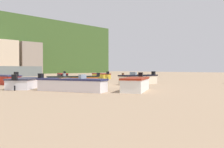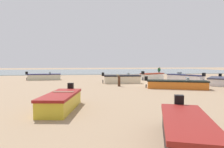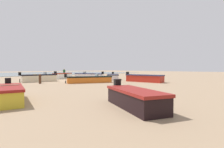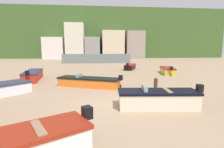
{
  "view_description": "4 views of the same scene",
  "coord_description": "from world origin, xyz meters",
  "px_view_note": "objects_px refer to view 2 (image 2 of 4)",
  "views": [
    {
      "loc": [
        -14.83,
        -14.84,
        1.53
      ],
      "look_at": [
        4.7,
        5.67,
        0.86
      ],
      "focal_mm": 36.12,
      "sensor_mm": 36.0,
      "label": 1
    },
    {
      "loc": [
        7.07,
        21.51,
        2.28
      ],
      "look_at": [
        3.57,
        0.56,
        1.14
      ],
      "focal_mm": 31.81,
      "sensor_mm": 36.0,
      "label": 2
    },
    {
      "loc": [
        9.75,
        21.21,
        1.71
      ],
      "look_at": [
        -3.31,
        7.05,
        1.05
      ],
      "focal_mm": 26.75,
      "sensor_mm": 36.0,
      "label": 3
    },
    {
      "loc": [
        -1.05,
        -9.27,
        3.08
      ],
      "look_at": [
        0.5,
        7.01,
        0.72
      ],
      "focal_mm": 27.64,
      "sensor_mm": 36.0,
      "label": 4
    }
  ],
  "objects_px": {
    "boat_cream_8": "(122,79)",
    "beach_walker_foreground": "(159,70)",
    "boat_orange_3": "(177,84)",
    "boat_white_5": "(218,81)",
    "boat_cream_6": "(44,77)",
    "boat_yellow_1": "(61,101)",
    "boat_white_7": "(185,78)",
    "mooring_post_near_water": "(119,81)",
    "boat_black_0": "(186,132)",
    "boat_white_4": "(152,76)"
  },
  "relations": [
    {
      "from": "boat_orange_3",
      "to": "boat_white_7",
      "type": "bearing_deg",
      "value": 168.25
    },
    {
      "from": "boat_white_5",
      "to": "boat_white_7",
      "type": "xyz_separation_m",
      "value": [
        1.23,
        -4.56,
        0.04
      ]
    },
    {
      "from": "boat_orange_3",
      "to": "boat_white_5",
      "type": "xyz_separation_m",
      "value": [
        -5.94,
        -2.28,
        0.02
      ]
    },
    {
      "from": "mooring_post_near_water",
      "to": "beach_walker_foreground",
      "type": "distance_m",
      "value": 19.69
    },
    {
      "from": "boat_cream_8",
      "to": "boat_orange_3",
      "type": "bearing_deg",
      "value": 38.92
    },
    {
      "from": "boat_white_5",
      "to": "boat_cream_8",
      "type": "bearing_deg",
      "value": 24.28
    },
    {
      "from": "beach_walker_foreground",
      "to": "boat_white_5",
      "type": "bearing_deg",
      "value": -77.56
    },
    {
      "from": "boat_black_0",
      "to": "boat_orange_3",
      "type": "xyz_separation_m",
      "value": [
        -5.81,
        -11.69,
        -0.02
      ]
    },
    {
      "from": "boat_yellow_1",
      "to": "boat_orange_3",
      "type": "bearing_deg",
      "value": -134.13
    },
    {
      "from": "boat_yellow_1",
      "to": "boat_cream_6",
      "type": "bearing_deg",
      "value": -67.09
    },
    {
      "from": "boat_yellow_1",
      "to": "boat_white_5",
      "type": "height_order",
      "value": "same"
    },
    {
      "from": "boat_white_5",
      "to": "boat_cream_6",
      "type": "bearing_deg",
      "value": 16.96
    },
    {
      "from": "boat_white_4",
      "to": "boat_white_5",
      "type": "bearing_deg",
      "value": 2.08
    },
    {
      "from": "boat_orange_3",
      "to": "boat_white_7",
      "type": "height_order",
      "value": "boat_white_7"
    },
    {
      "from": "boat_yellow_1",
      "to": "boat_cream_8",
      "type": "xyz_separation_m",
      "value": [
        -5.75,
        -12.25,
        0.07
      ]
    },
    {
      "from": "boat_black_0",
      "to": "boat_white_5",
      "type": "relative_size",
      "value": 0.97
    },
    {
      "from": "boat_white_5",
      "to": "mooring_post_near_water",
      "type": "distance_m",
      "value": 10.72
    },
    {
      "from": "boat_white_7",
      "to": "beach_walker_foreground",
      "type": "height_order",
      "value": "beach_walker_foreground"
    },
    {
      "from": "boat_white_7",
      "to": "mooring_post_near_water",
      "type": "bearing_deg",
      "value": -179.85
    },
    {
      "from": "boat_white_7",
      "to": "beach_walker_foreground",
      "type": "bearing_deg",
      "value": 58.69
    },
    {
      "from": "boat_cream_8",
      "to": "boat_white_5",
      "type": "bearing_deg",
      "value": 75.75
    },
    {
      "from": "beach_walker_foreground",
      "to": "boat_black_0",
      "type": "bearing_deg",
      "value": -97.95
    },
    {
      "from": "boat_cream_8",
      "to": "beach_walker_foreground",
      "type": "height_order",
      "value": "beach_walker_foreground"
    },
    {
      "from": "boat_cream_8",
      "to": "beach_walker_foreground",
      "type": "bearing_deg",
      "value": 147.33
    },
    {
      "from": "boat_black_0",
      "to": "boat_white_7",
      "type": "xyz_separation_m",
      "value": [
        -10.52,
        -18.53,
        0.03
      ]
    },
    {
      "from": "boat_white_7",
      "to": "boat_cream_8",
      "type": "xyz_separation_m",
      "value": [
        8.54,
        1.22,
        0.03
      ]
    },
    {
      "from": "boat_orange_3",
      "to": "boat_white_7",
      "type": "relative_size",
      "value": 1.07
    },
    {
      "from": "boat_yellow_1",
      "to": "beach_walker_foreground",
      "type": "distance_m",
      "value": 30.06
    },
    {
      "from": "boat_orange_3",
      "to": "boat_white_7",
      "type": "xyz_separation_m",
      "value": [
        -4.71,
        -6.83,
        0.05
      ]
    },
    {
      "from": "boat_orange_3",
      "to": "boat_cream_8",
      "type": "bearing_deg",
      "value": -122.92
    },
    {
      "from": "boat_yellow_1",
      "to": "boat_cream_8",
      "type": "bearing_deg",
      "value": -103.97
    },
    {
      "from": "boat_cream_6",
      "to": "boat_cream_8",
      "type": "xyz_separation_m",
      "value": [
        -9.58,
        6.18,
        0.04
      ]
    },
    {
      "from": "boat_yellow_1",
      "to": "mooring_post_near_water",
      "type": "relative_size",
      "value": 3.93
    },
    {
      "from": "boat_white_5",
      "to": "boat_cream_6",
      "type": "height_order",
      "value": "boat_cream_6"
    },
    {
      "from": "boat_black_0",
      "to": "boat_white_5",
      "type": "height_order",
      "value": "boat_white_5"
    },
    {
      "from": "boat_black_0",
      "to": "boat_orange_3",
      "type": "bearing_deg",
      "value": -94.45
    },
    {
      "from": "boat_white_5",
      "to": "boat_orange_3",
      "type": "bearing_deg",
      "value": 64.15
    },
    {
      "from": "boat_white_7",
      "to": "mooring_post_near_water",
      "type": "relative_size",
      "value": 4.83
    },
    {
      "from": "boat_cream_6",
      "to": "boat_white_7",
      "type": "xyz_separation_m",
      "value": [
        -18.12,
        4.97,
        0.01
      ]
    },
    {
      "from": "boat_black_0",
      "to": "boat_white_4",
      "type": "relative_size",
      "value": 1.01
    },
    {
      "from": "mooring_post_near_water",
      "to": "beach_walker_foreground",
      "type": "xyz_separation_m",
      "value": [
        -11.06,
        -16.28,
        0.43
      ]
    },
    {
      "from": "boat_white_5",
      "to": "mooring_post_near_water",
      "type": "relative_size",
      "value": 3.8
    },
    {
      "from": "boat_white_7",
      "to": "boat_black_0",
      "type": "bearing_deg",
      "value": -143.45
    },
    {
      "from": "boat_yellow_1",
      "to": "boat_cream_6",
      "type": "height_order",
      "value": "boat_cream_6"
    },
    {
      "from": "boat_cream_8",
      "to": "boat_cream_6",
      "type": "bearing_deg",
      "value": -118.2
    },
    {
      "from": "mooring_post_near_water",
      "to": "boat_white_5",
      "type": "bearing_deg",
      "value": 178.2
    },
    {
      "from": "boat_black_0",
      "to": "boat_orange_3",
      "type": "distance_m",
      "value": 13.06
    },
    {
      "from": "boat_black_0",
      "to": "beach_walker_foreground",
      "type": "xyz_separation_m",
      "value": [
        -12.1,
        -30.59,
        0.54
      ]
    },
    {
      "from": "boat_white_4",
      "to": "boat_cream_6",
      "type": "relative_size",
      "value": 0.83
    },
    {
      "from": "boat_cream_8",
      "to": "mooring_post_near_water",
      "type": "relative_size",
      "value": 4.27
    }
  ]
}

